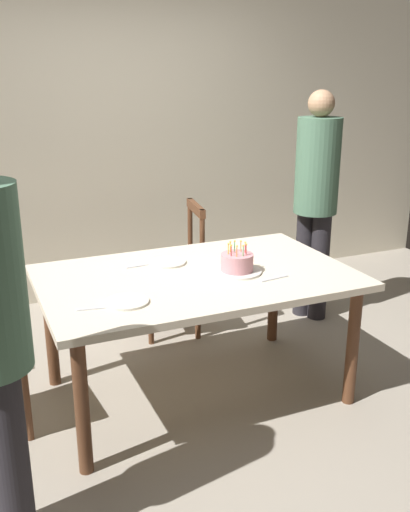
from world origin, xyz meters
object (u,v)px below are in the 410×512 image
at_px(plate_far_side, 167,262).
at_px(chair_spindle_back, 173,272).
at_px(dining_table, 197,287).
at_px(plate_near_celebrant, 127,301).
at_px(person_guest, 316,193).
at_px(birthday_cake, 237,264).

xyz_separation_m(plate_far_side, chair_spindle_back, (0.26, 0.62, -0.30)).
bearing_deg(dining_table, plate_far_side, 109.45).
bearing_deg(chair_spindle_back, dining_table, -101.41).
distance_m(plate_near_celebrant, person_guest, 1.98).
distance_m(chair_spindle_back, person_guest, 1.20).
bearing_deg(person_guest, plate_near_celebrant, -151.18).
bearing_deg(chair_spindle_back, plate_near_celebrant, -120.45).
distance_m(birthday_cake, person_guest, 1.29).
bearing_deg(plate_near_celebrant, person_guest, 28.82).
xyz_separation_m(plate_near_celebrant, plate_far_side, (0.39, 0.49, 0.00)).
xyz_separation_m(birthday_cake, chair_spindle_back, (-0.05, 0.92, -0.34)).
xyz_separation_m(plate_far_side, person_guest, (1.33, 0.46, 0.22)).
xyz_separation_m(dining_table, plate_far_side, (-0.09, 0.25, 0.08)).
distance_m(dining_table, chair_spindle_back, 0.90).
bearing_deg(plate_far_side, chair_spindle_back, 67.07).
distance_m(dining_table, plate_near_celebrant, 0.54).
bearing_deg(plate_near_celebrant, chair_spindle_back, 59.55).
relative_size(plate_near_celebrant, person_guest, 0.13).
height_order(birthday_cake, person_guest, person_guest).
bearing_deg(dining_table, plate_near_celebrant, -152.75).
relative_size(dining_table, plate_far_side, 7.88).
xyz_separation_m(birthday_cake, plate_near_celebrant, (-0.70, -0.18, -0.04)).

